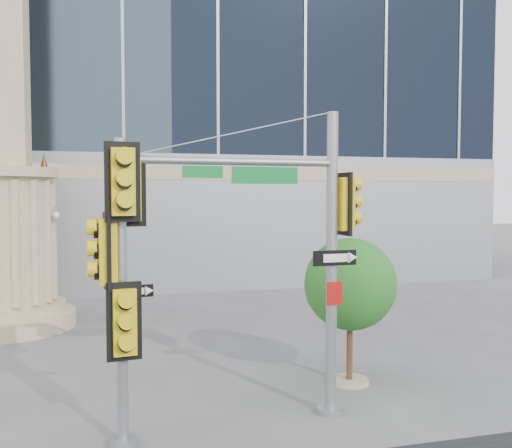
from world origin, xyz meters
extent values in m
plane|color=#545456|center=(0.00, 0.00, 0.00)|extent=(120.00, 120.00, 0.00)
cylinder|color=tan|center=(-6.00, 9.00, 0.25)|extent=(4.40, 4.40, 0.50)
cylinder|color=tan|center=(-6.00, 9.00, 0.65)|extent=(3.80, 3.80, 0.30)
cylinder|color=tan|center=(-6.00, 9.00, 2.80)|extent=(3.00, 3.00, 4.00)
cylinder|color=tan|center=(-6.00, 9.00, 4.95)|extent=(3.50, 3.50, 0.30)
cone|color=#472D14|center=(-4.70, 9.00, 5.35)|extent=(0.24, 0.24, 0.50)
cylinder|color=slate|center=(1.31, -0.34, 0.06)|extent=(0.54, 0.54, 0.12)
cylinder|color=slate|center=(1.31, -0.34, 2.92)|extent=(0.21, 0.21, 5.83)
cylinder|color=slate|center=(-0.73, -0.42, 4.86)|extent=(4.08, 0.32, 0.14)
cube|color=#0D712A|center=(-0.05, -0.41, 4.62)|extent=(1.26, 0.09, 0.31)
cube|color=gold|center=(-2.48, -0.50, 4.32)|extent=(0.55, 0.30, 1.21)
cube|color=gold|center=(1.58, -0.32, 4.08)|extent=(0.30, 0.55, 1.21)
cube|color=black|center=(1.31, -0.47, 3.06)|extent=(0.89, 0.07, 0.29)
cube|color=#A0100E|center=(1.31, -0.47, 2.38)|extent=(0.31, 0.04, 0.45)
cylinder|color=slate|center=(-2.65, -0.74, 0.06)|extent=(0.50, 0.50, 0.12)
cylinder|color=slate|center=(-2.65, -0.74, 2.60)|extent=(0.19, 0.19, 5.20)
cube|color=gold|center=(-2.62, -0.97, 4.47)|extent=(0.60, 0.36, 1.30)
cube|color=gold|center=(-2.88, -0.77, 3.33)|extent=(0.36, 0.60, 1.30)
cube|color=gold|center=(-2.62, -0.97, 2.18)|extent=(0.60, 0.36, 1.30)
cube|color=black|center=(-2.45, -0.84, 2.65)|extent=(0.64, 0.11, 0.21)
cylinder|color=tan|center=(2.40, 1.20, 0.05)|extent=(0.89, 0.89, 0.10)
cylinder|color=#382314|center=(2.40, 1.20, 0.89)|extent=(0.14, 0.14, 1.77)
sphere|color=#155C1F|center=(2.40, 1.20, 2.26)|extent=(2.07, 2.07, 2.07)
sphere|color=#155C1F|center=(2.85, 1.45, 1.97)|extent=(1.28, 1.28, 1.28)
sphere|color=#155C1F|center=(2.06, 0.95, 2.02)|extent=(1.08, 1.08, 1.08)
camera|label=1|loc=(-2.97, -10.46, 4.27)|focal=40.00mm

